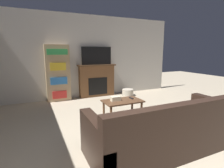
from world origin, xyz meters
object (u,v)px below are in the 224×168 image
at_px(couch, 166,131).
at_px(storage_basket, 128,92).
at_px(fireplace, 97,80).
at_px(bookshelf, 58,73).
at_px(coffee_table, 123,103).
at_px(tv, 97,56).

bearing_deg(couch, storage_basket, 70.43).
bearing_deg(fireplace, bookshelf, -178.98).
bearing_deg(bookshelf, fireplace, 1.02).
relative_size(fireplace, bookshelf, 0.75).
relative_size(fireplace, storage_basket, 3.38).
relative_size(coffee_table, storage_basket, 2.30).
distance_m(tv, coffee_table, 2.39).
distance_m(fireplace, tv, 0.84).
relative_size(couch, bookshelf, 1.44).
relative_size(couch, coffee_table, 2.81).
relative_size(bookshelf, storage_basket, 4.49).
xyz_separation_m(coffee_table, bookshelf, (-1.11, 2.15, 0.50)).
height_order(fireplace, coffee_table, fireplace).
distance_m(fireplace, coffee_table, 2.18).
relative_size(tv, storage_basket, 2.66).
relative_size(fireplace, coffee_table, 1.47).
bearing_deg(bookshelf, coffee_table, -62.61).
bearing_deg(coffee_table, couch, -89.37).
height_order(couch, bookshelf, bookshelf).
xyz_separation_m(fireplace, coffee_table, (-0.16, -2.17, -0.19)).
xyz_separation_m(tv, bookshelf, (-1.27, -0.00, -0.52)).
distance_m(tv, bookshelf, 1.38).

